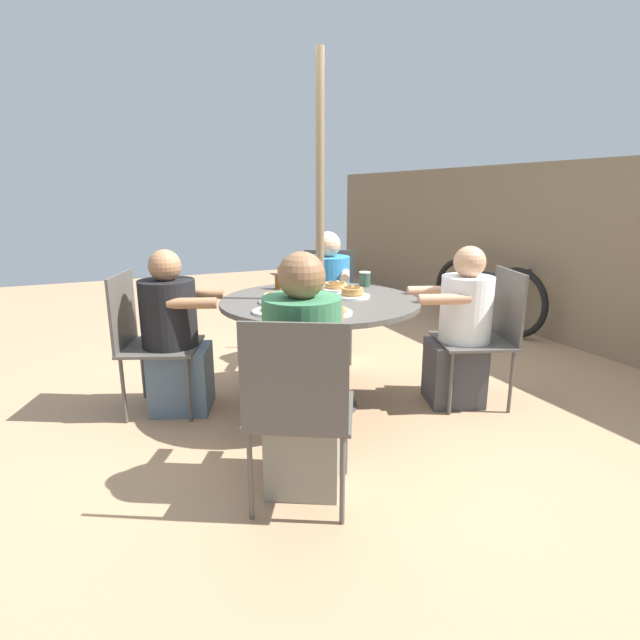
# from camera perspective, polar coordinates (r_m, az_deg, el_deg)

# --- Properties ---
(ground_plane) EXTENTS (12.00, 12.00, 0.00)m
(ground_plane) POSITION_cam_1_polar(r_m,az_deg,el_deg) (3.48, 0.00, -9.76)
(ground_plane) COLOR tan
(back_fence) EXTENTS (10.00, 0.06, 1.71)m
(back_fence) POSITION_cam_1_polar(r_m,az_deg,el_deg) (5.00, 30.37, 5.91)
(back_fence) COLOR #7A664C
(back_fence) RESTS_ON ground
(patio_table) EXTENTS (1.30, 1.30, 0.75)m
(patio_table) POSITION_cam_1_polar(r_m,az_deg,el_deg) (3.27, 0.00, 0.72)
(patio_table) COLOR #4C4742
(patio_table) RESTS_ON ground
(umbrella_pole) EXTENTS (0.05, 0.05, 2.24)m
(umbrella_pole) POSITION_cam_1_polar(r_m,az_deg,el_deg) (3.19, 0.00, 8.96)
(umbrella_pole) COLOR #846B4C
(umbrella_pole) RESTS_ON ground
(patio_chair_north) EXTENTS (0.64, 0.64, 0.93)m
(patio_chair_north) POSITION_cam_1_polar(r_m,az_deg,el_deg) (4.41, 0.95, 2.61)
(patio_chair_north) COLOR #514C47
(patio_chair_north) RESTS_ON ground
(diner_north) EXTENTS (0.61, 0.55, 1.11)m
(diner_north) POSITION_cam_1_polar(r_m,az_deg,el_deg) (4.23, 0.83, 1.79)
(diner_north) COLOR beige
(diner_north) RESTS_ON ground
(patio_chair_east) EXTENTS (0.62, 0.62, 0.93)m
(patio_chair_east) POSITION_cam_1_polar(r_m,az_deg,el_deg) (3.44, -19.33, -1.61)
(patio_chair_east) COLOR #514C47
(patio_chair_east) RESTS_ON ground
(diner_east) EXTENTS (0.50, 0.57, 1.08)m
(diner_east) POSITION_cam_1_polar(r_m,az_deg,el_deg) (3.40, -16.25, -2.19)
(diner_east) COLOR slate
(diner_east) RESTS_ON ground
(patio_chair_south) EXTENTS (0.65, 0.65, 0.93)m
(patio_chair_south) POSITION_cam_1_polar(r_m,az_deg,el_deg) (2.23, -2.50, -9.46)
(patio_chair_south) COLOR #514C47
(patio_chair_south) RESTS_ON ground
(diner_south) EXTENTS (0.58, 0.53, 1.17)m
(diner_south) POSITION_cam_1_polar(r_m,az_deg,el_deg) (2.40, -1.94, -7.46)
(diner_south) COLOR gray
(diner_south) RESTS_ON ground
(patio_chair_west) EXTENTS (0.61, 0.61, 0.93)m
(patio_chair_west) POSITION_cam_1_polar(r_m,az_deg,el_deg) (3.57, 18.59, -1.00)
(patio_chair_west) COLOR #514C47
(patio_chair_west) RESTS_ON ground
(diner_west) EXTENTS (0.48, 0.58, 1.09)m
(diner_west) POSITION_cam_1_polar(r_m,az_deg,el_deg) (3.51, 15.73, -1.50)
(diner_west) COLOR #3D3D42
(diner_west) RESTS_ON ground
(pancake_plate_a) EXTENTS (0.23, 0.23, 0.08)m
(pancake_plate_a) POSITION_cam_1_polar(r_m,az_deg,el_deg) (3.31, 3.70, 3.06)
(pancake_plate_a) COLOR white
(pancake_plate_a) RESTS_ON patio_table
(pancake_plate_b) EXTENTS (0.23, 0.23, 0.05)m
(pancake_plate_b) POSITION_cam_1_polar(r_m,az_deg,el_deg) (2.85, 1.40, 0.99)
(pancake_plate_b) COLOR white
(pancake_plate_b) RESTS_ON patio_table
(pancake_plate_c) EXTENTS (0.23, 0.23, 0.07)m
(pancake_plate_c) POSITION_cam_1_polar(r_m,az_deg,el_deg) (3.15, -4.86, 2.42)
(pancake_plate_c) COLOR white
(pancake_plate_c) RESTS_ON patio_table
(pancake_plate_d) EXTENTS (0.23, 0.23, 0.06)m
(pancake_plate_d) POSITION_cam_1_polar(r_m,az_deg,el_deg) (3.56, 1.87, 3.81)
(pancake_plate_d) COLOR white
(pancake_plate_d) RESTS_ON patio_table
(pancake_plate_e) EXTENTS (0.23, 0.23, 0.05)m
(pancake_plate_e) POSITION_cam_1_polar(r_m,az_deg,el_deg) (2.89, -5.42, 1.10)
(pancake_plate_e) COLOR white
(pancake_plate_e) RESTS_ON patio_table
(syrup_bottle) EXTENTS (0.10, 0.07, 0.16)m
(syrup_bottle) POSITION_cam_1_polar(r_m,az_deg,el_deg) (3.59, -4.61, 4.52)
(syrup_bottle) COLOR brown
(syrup_bottle) RESTS_ON patio_table
(coffee_cup) EXTENTS (0.08, 0.08, 0.11)m
(coffee_cup) POSITION_cam_1_polar(r_m,az_deg,el_deg) (3.70, 5.14, 4.68)
(coffee_cup) COLOR #33513D
(coffee_cup) RESTS_ON patio_table
(drinking_glass_a) EXTENTS (0.07, 0.07, 0.10)m
(drinking_glass_a) POSITION_cam_1_polar(r_m,az_deg,el_deg) (3.44, -3.96, 3.90)
(drinking_glass_a) COLOR silver
(drinking_glass_a) RESTS_ON patio_table
(bicycle) EXTENTS (1.47, 0.44, 0.73)m
(bicycle) POSITION_cam_1_polar(r_m,az_deg,el_deg) (5.59, 18.46, 2.70)
(bicycle) COLOR black
(bicycle) RESTS_ON ground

